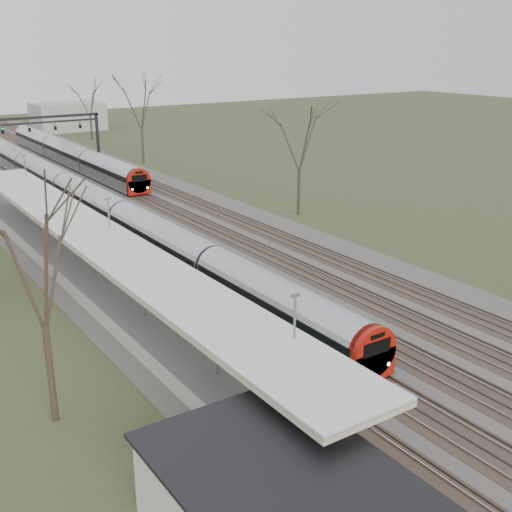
% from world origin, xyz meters
% --- Properties ---
extents(track_bed, '(24.00, 160.00, 0.22)m').
position_xyz_m(track_bed, '(0.26, 55.00, 0.06)').
color(track_bed, '#474442').
rests_on(track_bed, ground).
extents(platform, '(3.50, 69.00, 1.00)m').
position_xyz_m(platform, '(-9.05, 37.50, 0.50)').
color(platform, '#9E9B93').
rests_on(platform, ground).
extents(canopy, '(4.10, 50.00, 3.11)m').
position_xyz_m(canopy, '(-9.05, 32.99, 3.93)').
color(canopy, slate).
rests_on(canopy, platform).
extents(signal_gantry, '(21.00, 0.59, 6.08)m').
position_xyz_m(signal_gantry, '(0.29, 84.99, 4.91)').
color(signal_gantry, black).
rests_on(signal_gantry, ground).
extents(tree_west_near, '(5.00, 5.00, 10.30)m').
position_xyz_m(tree_west_near, '(-16.00, 20.00, 7.29)').
color(tree_west_near, '#2D231C').
rests_on(tree_west_near, ground).
extents(tree_east_far, '(5.00, 5.00, 10.30)m').
position_xyz_m(tree_east_far, '(14.00, 42.00, 7.29)').
color(tree_east_far, '#2D231C').
rests_on(tree_east_far, ground).
extents(train_near, '(2.62, 75.21, 3.05)m').
position_xyz_m(train_near, '(-2.50, 51.86, 1.48)').
color(train_near, '#B3B5BD').
rests_on(train_near, ground).
extents(train_far, '(2.62, 45.21, 3.05)m').
position_xyz_m(train_far, '(4.50, 79.43, 1.48)').
color(train_far, '#B3B5BD').
rests_on(train_far, ground).
extents(passenger, '(0.39, 0.59, 1.58)m').
position_xyz_m(passenger, '(-8.22, 15.09, 1.79)').
color(passenger, '#2C3E55').
rests_on(passenger, platform).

